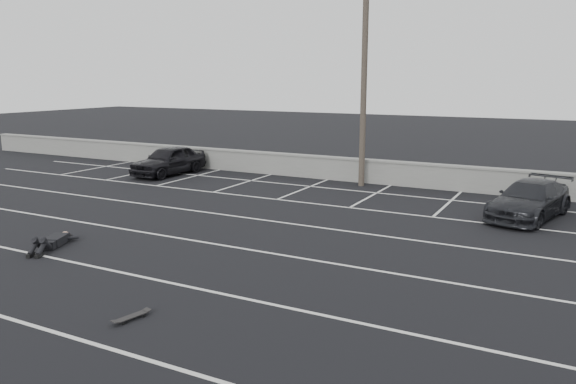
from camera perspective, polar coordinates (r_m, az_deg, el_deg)
The scene contains 8 objects.
ground at distance 13.38m, azimuth -12.46°, elevation -8.89°, with size 120.00×120.00×0.00m, color black.
seawall at distance 25.23m, azimuth 8.38°, elevation 2.15°, with size 50.00×0.45×1.06m.
stall_lines at distance 16.84m, azimuth -2.98°, elevation -4.35°, with size 36.00×20.05×0.01m.
car_left at distance 27.70m, azimuth -12.03°, elevation 3.17°, with size 1.66×4.12×1.40m, color black.
car_right at distance 20.35m, azimuth 23.34°, elevation -0.72°, with size 1.74×4.28×1.24m, color black.
utility_pole at distance 24.19m, azimuth 7.75°, elevation 11.97°, with size 1.27×0.25×9.55m.
person at distance 17.08m, azimuth -22.50°, elevation -4.18°, with size 1.79×2.60×0.49m, color black, non-canonical shape.
skateboard at distance 11.54m, azimuth -15.63°, elevation -12.12°, with size 0.32×0.70×0.08m.
Camera 1 is at (8.23, -9.50, 4.61)m, focal length 35.00 mm.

